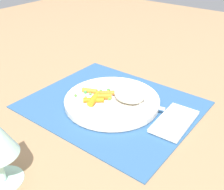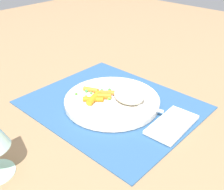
% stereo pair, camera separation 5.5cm
% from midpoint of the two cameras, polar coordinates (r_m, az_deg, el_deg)
% --- Properties ---
extents(ground_plane, '(2.40, 2.40, 0.00)m').
position_cam_midpoint_polar(ground_plane, '(0.75, 2.10, -2.15)').
color(ground_plane, '#997551').
extents(placemat, '(0.43, 0.36, 0.01)m').
position_cam_midpoint_polar(placemat, '(0.75, 2.10, -1.96)').
color(placemat, '#2D5684').
rests_on(placemat, ground_plane).
extents(plate, '(0.25, 0.25, 0.02)m').
position_cam_midpoint_polar(plate, '(0.75, 2.12, -1.24)').
color(plate, silver).
rests_on(plate, placemat).
extents(rice_mound, '(0.08, 0.07, 0.04)m').
position_cam_midpoint_polar(rice_mound, '(0.72, 5.71, -0.08)').
color(rice_mound, beige).
rests_on(rice_mound, plate).
extents(carrot_portion, '(0.10, 0.09, 0.02)m').
position_cam_midpoint_polar(carrot_portion, '(0.74, -0.75, -0.18)').
color(carrot_portion, orange).
rests_on(carrot_portion, plate).
extents(pea_scatter, '(0.09, 0.08, 0.01)m').
position_cam_midpoint_polar(pea_scatter, '(0.75, -0.97, 0.03)').
color(pea_scatter, green).
rests_on(pea_scatter, plate).
extents(fork, '(0.19, 0.06, 0.01)m').
position_cam_midpoint_polar(fork, '(0.73, 4.05, -1.04)').
color(fork, '#BCBCBC').
rests_on(fork, plate).
extents(napkin, '(0.08, 0.14, 0.01)m').
position_cam_midpoint_polar(napkin, '(0.69, 14.46, -5.90)').
color(napkin, white).
rests_on(napkin, placemat).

